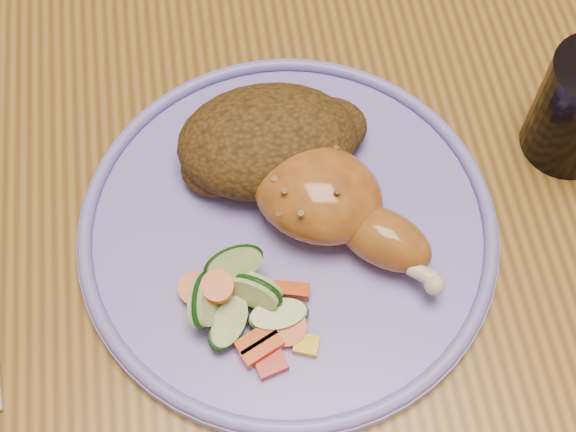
# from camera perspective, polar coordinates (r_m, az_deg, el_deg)

# --- Properties ---
(ground) EXTENTS (4.00, 4.00, 0.00)m
(ground) POSITION_cam_1_polar(r_m,az_deg,el_deg) (1.31, 3.18, -12.06)
(ground) COLOR brown
(ground) RESTS_ON ground
(dining_table) EXTENTS (0.90, 1.40, 0.75)m
(dining_table) POSITION_cam_1_polar(r_m,az_deg,el_deg) (0.70, 5.86, 3.33)
(dining_table) COLOR olive
(dining_table) RESTS_ON ground
(plate) EXTENTS (0.30, 0.30, 0.01)m
(plate) POSITION_cam_1_polar(r_m,az_deg,el_deg) (0.57, 0.00, -1.00)
(plate) COLOR #7A6FD2
(plate) RESTS_ON dining_table
(plate_rim) EXTENTS (0.29, 0.29, 0.01)m
(plate_rim) POSITION_cam_1_polar(r_m,az_deg,el_deg) (0.56, 0.00, -0.49)
(plate_rim) COLOR #7A6FD2
(plate_rim) RESTS_ON plate
(chicken_leg) EXTENTS (0.14, 0.14, 0.05)m
(chicken_leg) POSITION_cam_1_polar(r_m,az_deg,el_deg) (0.55, 3.24, 0.87)
(chicken_leg) COLOR #AA6023
(chicken_leg) RESTS_ON plate
(rice_pilaf) EXTENTS (0.14, 0.09, 0.06)m
(rice_pilaf) POSITION_cam_1_polar(r_m,az_deg,el_deg) (0.57, -1.20, 5.32)
(rice_pilaf) COLOR #4B3212
(rice_pilaf) RESTS_ON plate
(vegetable_pile) EXTENTS (0.09, 0.09, 0.05)m
(vegetable_pile) POSITION_cam_1_polar(r_m,az_deg,el_deg) (0.53, -3.56, -6.03)
(vegetable_pile) COLOR #A50A05
(vegetable_pile) RESTS_ON plate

